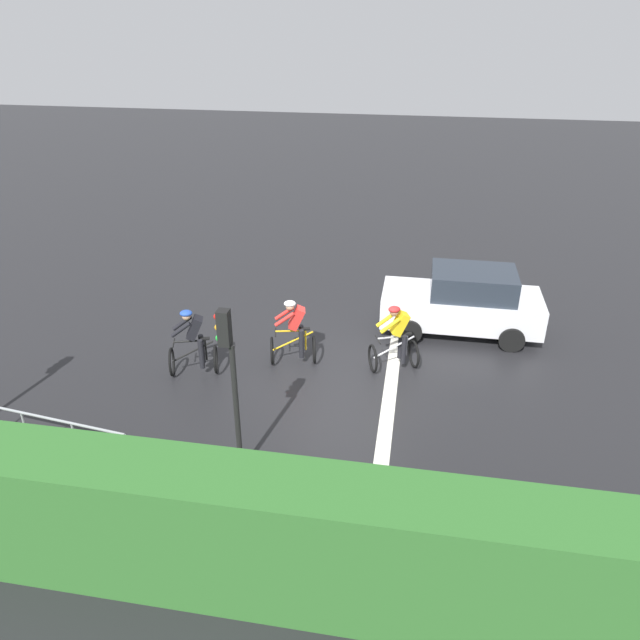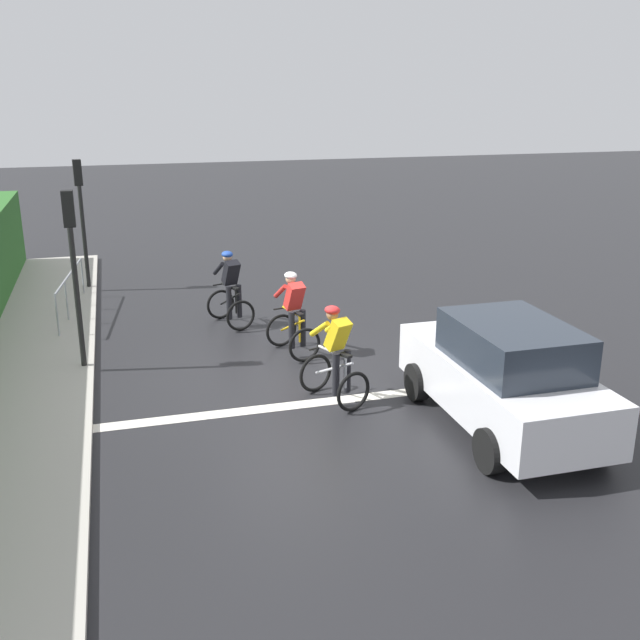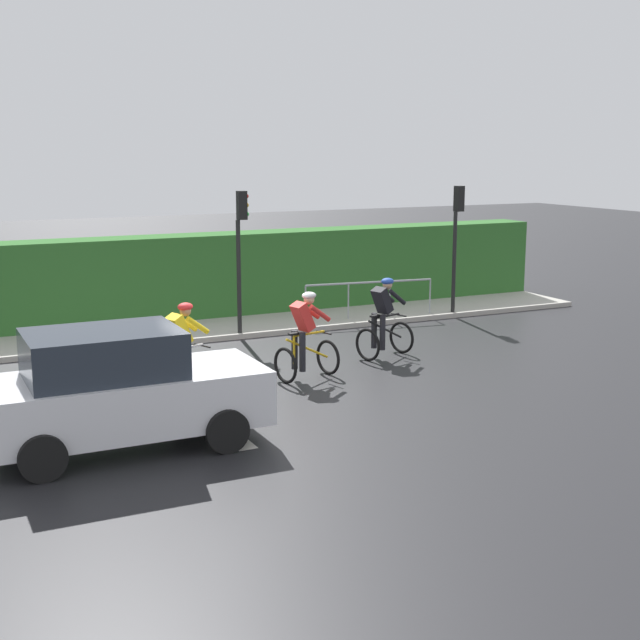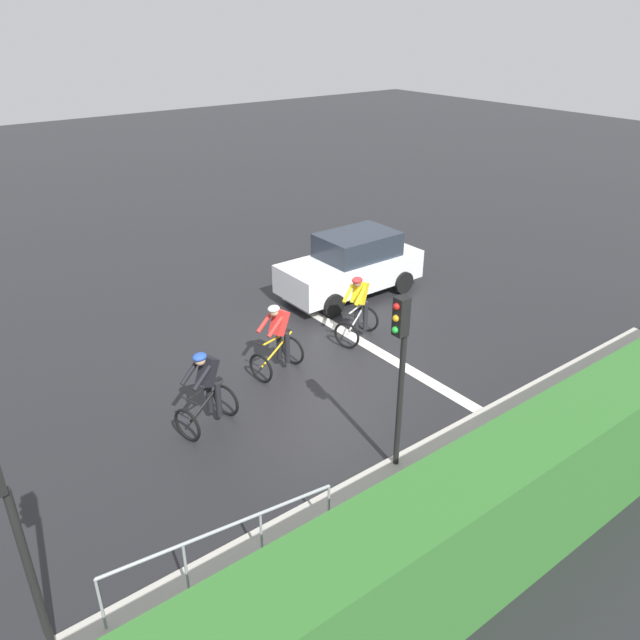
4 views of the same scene
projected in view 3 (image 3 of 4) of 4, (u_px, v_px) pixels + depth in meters
name	position (u px, v px, depth m)	size (l,w,h in m)	color
ground_plane	(241.00, 382.00, 16.22)	(80.00, 80.00, 0.00)	black
sidewalk_kerb	(247.00, 323.00, 21.38)	(2.80, 18.02, 0.12)	#ADA89E
stone_wall_low	(234.00, 309.00, 22.13)	(0.44, 18.02, 0.55)	gray
hedge_wall	(229.00, 276.00, 22.24)	(1.10, 18.02, 2.16)	#2D6628
road_marking_stop_line	(178.00, 390.00, 15.71)	(7.00, 0.30, 0.01)	silver
cyclist_lead	(384.00, 320.00, 18.01)	(0.96, 1.23, 1.66)	black
cyclist_second	(305.00, 338.00, 16.30)	(0.91, 1.21, 1.66)	black
cyclist_mid	(183.00, 352.00, 15.15)	(1.03, 1.25, 1.66)	black
car_white	(118.00, 390.00, 12.52)	(1.89, 4.10, 1.76)	silver
traffic_light_near_crossing	(241.00, 241.00, 19.63)	(0.20, 0.31, 3.34)	black
traffic_light_far_junction	(457.00, 230.00, 22.14)	(0.22, 0.31, 3.34)	black
pedestrian_railing_kerbside	(369.00, 291.00, 21.69)	(0.47, 3.34, 1.03)	#999EA3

